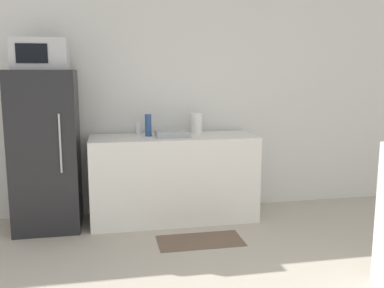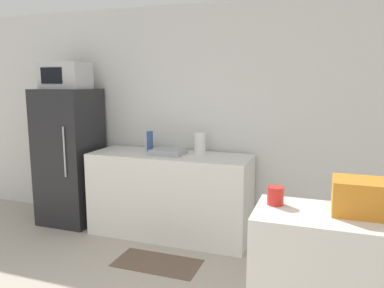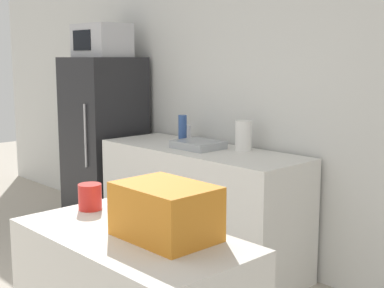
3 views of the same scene
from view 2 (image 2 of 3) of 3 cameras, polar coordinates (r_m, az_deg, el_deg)
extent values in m
cube|color=silver|center=(4.48, -2.00, 3.92)|extent=(8.00, 0.06, 2.60)
cube|color=#232326|center=(4.85, -18.10, -1.81)|extent=(0.66, 0.62, 1.65)
cylinder|color=#B7B7BC|center=(4.46, -18.87, -1.17)|extent=(0.02, 0.02, 0.58)
cube|color=#BCBCC1|center=(4.76, -18.71, 9.82)|extent=(0.53, 0.36, 0.31)
cube|color=black|center=(4.65, -20.65, 9.74)|extent=(0.29, 0.01, 0.19)
cube|color=silver|center=(4.28, -3.35, -7.73)|extent=(1.80, 0.64, 0.94)
cube|color=#9EA3A8|center=(4.15, -3.65, -1.17)|extent=(0.36, 0.30, 0.06)
cylinder|color=#2D4C8C|center=(4.30, -6.44, 0.37)|extent=(0.07, 0.07, 0.24)
cylinder|color=silver|center=(4.47, -6.73, 0.04)|extent=(0.06, 0.06, 0.13)
cube|color=orange|center=(1.95, 24.95, -7.37)|extent=(0.30, 0.21, 0.16)
cylinder|color=red|center=(1.96, 12.60, -7.70)|extent=(0.08, 0.08, 0.09)
cylinder|color=white|center=(4.20, 1.19, 0.17)|extent=(0.13, 0.13, 0.23)
cube|color=brown|center=(3.80, -5.32, -17.59)|extent=(0.83, 0.42, 0.01)
camera|label=1|loc=(2.42, -89.25, -2.44)|focal=40.00mm
camera|label=3|loc=(1.63, 77.17, -0.68)|focal=50.00mm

